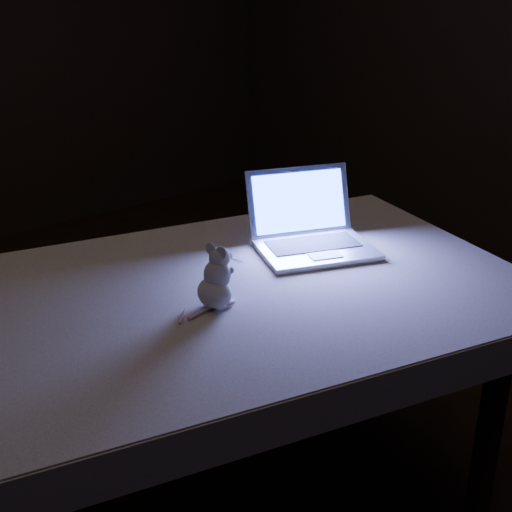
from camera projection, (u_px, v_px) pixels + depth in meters
floor at (187, 487)px, 2.15m from camera, size 5.00×5.00×0.00m
table at (242, 407)px, 1.92m from camera, size 1.55×1.19×0.74m
tablecloth at (248, 294)px, 1.84m from camera, size 1.66×1.29×0.10m
laptop at (318, 217)px, 1.93m from camera, size 0.40×0.38×0.22m
plush_mouse at (214, 277)px, 1.63m from camera, size 0.13×0.13×0.16m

